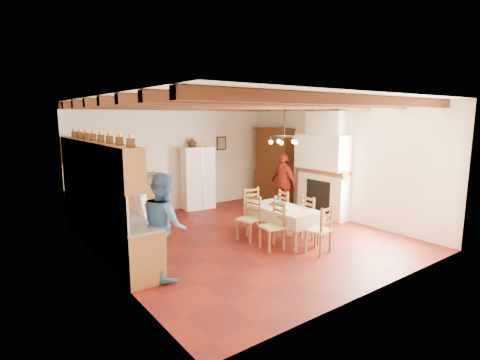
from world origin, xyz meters
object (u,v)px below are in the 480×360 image
chair_right_near (313,216)px  person_woman_blue (165,225)px  refrigerator (196,177)px  chair_left_far (248,218)px  chair_end_near (318,229)px  person_woman_red (283,183)px  chair_right_far (289,210)px  microwave (150,178)px  hutch (275,166)px  dining_table (283,211)px  chair_left_near (272,226)px  person_man (142,217)px  chair_end_far (254,208)px

chair_right_near → person_woman_blue: bearing=92.8°
refrigerator → chair_left_far: size_ratio=1.88×
chair_end_near → chair_right_near: bearing=-141.3°
chair_end_near → person_woman_red: 3.28m
chair_right_far → microwave: microwave is taller
chair_left_far → hutch: bearing=115.6°
dining_table → person_woman_blue: bearing=-175.3°
chair_right_far → chair_end_near: size_ratio=1.00×
chair_left_far → microwave: 3.30m
dining_table → person_woman_blue: person_woman_blue is taller
refrigerator → person_woman_red: refrigerator is taller
dining_table → chair_end_near: size_ratio=1.71×
hutch → dining_table: bearing=-135.3°
chair_right_near → hutch: bearing=-23.0°
hutch → refrigerator: bearing=149.3°
microwave → chair_left_near: bearing=-65.1°
refrigerator → person_man: (-2.83, -2.94, -0.09)m
chair_end_far → microwave: (-1.58, 2.48, 0.56)m
chair_end_near → person_woman_red: person_woman_red is taller
chair_left_near → person_man: 2.55m
refrigerator → chair_end_near: 4.70m
refrigerator → person_woman_red: bearing=-41.9°
hutch → chair_right_near: bearing=-123.4°
chair_left_far → chair_end_far: (0.67, 0.64, 0.00)m
dining_table → refrigerator: bearing=90.8°
person_man → chair_left_far: bearing=-78.0°
person_man → microwave: 3.12m
chair_end_near → person_man: 3.40m
chair_right_far → hutch: bearing=-22.7°
chair_right_near → chair_end_near: (-0.62, -0.71, 0.00)m
dining_table → chair_end_near: bearing=-89.0°
chair_left_far → person_man: bearing=-111.7°
dining_table → chair_end_far: size_ratio=1.71×
chair_right_near → chair_left_near: bearing=94.5°
chair_end_near → person_woman_blue: person_woman_blue is taller
microwave → chair_left_far: bearing=-62.6°
chair_left_far → chair_end_near: 1.56m
chair_right_near → person_woman_red: size_ratio=0.58×
chair_left_near → chair_end_far: same height
refrigerator → chair_left_near: 4.05m
dining_table → chair_left_far: chair_left_far is taller
chair_right_near → chair_end_near: bearing=142.5°
chair_left_near → chair_right_near: same height
hutch → dining_table: hutch is taller
person_woman_blue → chair_end_near: bearing=-95.9°
microwave → refrigerator: bearing=16.4°
dining_table → chair_left_near: chair_left_near is taller
person_man → microwave: bearing=-5.8°
hutch → chair_left_near: hutch is taller
refrigerator → chair_left_near: size_ratio=1.88×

